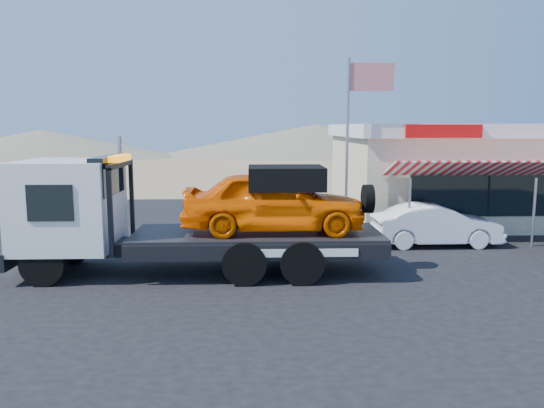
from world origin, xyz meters
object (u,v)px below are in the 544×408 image
object	(u,v)px
tow_truck	(191,211)
flagpole	(355,128)
jerky_store	(465,171)
white_sedan	(436,225)

from	to	relation	value
tow_truck	flagpole	distance (m)	6.64
jerky_store	flagpole	bearing A→B (deg)	-141.21
flagpole	tow_truck	bearing A→B (deg)	-141.93
tow_truck	white_sedan	bearing A→B (deg)	21.42
white_sedan	jerky_store	xyz separation A→B (m)	(3.05, 5.42, 1.31)
tow_truck	jerky_store	world-z (taller)	jerky_store
tow_truck	jerky_store	xyz separation A→B (m)	(10.52, 8.35, 0.33)
jerky_store	tow_truck	bearing A→B (deg)	-141.55
tow_truck	white_sedan	world-z (taller)	tow_truck
tow_truck	flagpole	size ratio (longest dim) A/B	1.54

